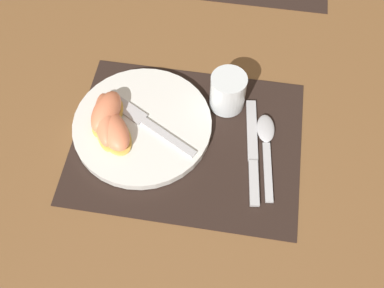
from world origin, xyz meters
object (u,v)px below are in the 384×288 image
(citrus_wedge_0, at_px, (107,113))
(citrus_wedge_2, at_px, (113,130))
(fork, at_px, (147,122))
(knife, at_px, (253,153))
(citrus_wedge_1, at_px, (105,121))
(juice_glass, at_px, (228,93))
(spoon, at_px, (266,140))
(plate, at_px, (143,125))

(citrus_wedge_0, bearing_deg, citrus_wedge_2, -59.22)
(fork, distance_m, citrus_wedge_2, 0.07)
(knife, distance_m, fork, 0.21)
(fork, xyz_separation_m, citrus_wedge_1, (-0.07, -0.02, 0.01))
(juice_glass, bearing_deg, spoon, -41.62)
(citrus_wedge_1, height_order, citrus_wedge_2, citrus_wedge_1)
(citrus_wedge_1, bearing_deg, fork, 13.92)
(fork, height_order, citrus_wedge_2, citrus_wedge_2)
(fork, bearing_deg, knife, -7.03)
(citrus_wedge_2, bearing_deg, fork, 32.56)
(knife, relative_size, citrus_wedge_2, 1.94)
(fork, relative_size, citrus_wedge_2, 1.59)
(juice_glass, relative_size, spoon, 0.42)
(citrus_wedge_2, bearing_deg, spoon, 8.28)
(citrus_wedge_0, bearing_deg, knife, -4.97)
(spoon, height_order, fork, fork)
(juice_glass, relative_size, knife, 0.35)
(knife, relative_size, fork, 1.22)
(juice_glass, distance_m, fork, 0.16)
(plate, height_order, fork, fork)
(spoon, height_order, citrus_wedge_1, citrus_wedge_1)
(juice_glass, bearing_deg, fork, -150.66)
(fork, distance_m, citrus_wedge_1, 0.08)
(citrus_wedge_2, bearing_deg, citrus_wedge_0, 120.78)
(citrus_wedge_0, relative_size, citrus_wedge_2, 0.89)
(citrus_wedge_0, bearing_deg, juice_glass, 20.51)
(plate, distance_m, fork, 0.01)
(juice_glass, bearing_deg, citrus_wedge_0, -159.49)
(plate, bearing_deg, spoon, 1.67)
(plate, xyz_separation_m, citrus_wedge_0, (-0.07, -0.00, 0.03))
(plate, relative_size, juice_glass, 3.40)
(juice_glass, height_order, fork, juice_glass)
(knife, bearing_deg, citrus_wedge_1, 178.49)
(knife, relative_size, spoon, 1.22)
(knife, distance_m, spoon, 0.04)
(spoon, bearing_deg, citrus_wedge_1, -175.38)
(juice_glass, height_order, citrus_wedge_2, juice_glass)
(spoon, xyz_separation_m, citrus_wedge_2, (-0.28, -0.04, 0.03))
(citrus_wedge_0, distance_m, citrus_wedge_1, 0.02)
(juice_glass, height_order, citrus_wedge_1, juice_glass)
(juice_glass, bearing_deg, plate, -151.89)
(spoon, height_order, citrus_wedge_0, citrus_wedge_0)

